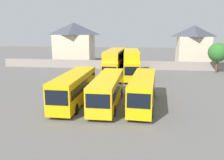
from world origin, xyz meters
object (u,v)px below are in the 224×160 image
at_px(bus_3, 143,89).
at_px(bus_5, 131,63).
at_px(bus_1, 74,87).
at_px(bus_2, 108,89).
at_px(tree_left_of_lot, 218,52).
at_px(house_terrace_centre, 193,45).
at_px(house_terrace_left, 74,43).
at_px(bus_4, 115,62).

relative_size(bus_3, bus_5, 1.07).
distance_m(bus_3, bus_5, 15.45).
bearing_deg(bus_5, bus_1, -24.22).
relative_size(bus_1, bus_3, 0.99).
height_order(bus_1, bus_3, bus_1).
distance_m(bus_2, bus_5, 15.49).
distance_m(bus_5, tree_left_of_lot, 18.36).
height_order(bus_5, house_terrace_centre, house_terrace_centre).
distance_m(bus_2, house_terrace_centre, 35.96).
xyz_separation_m(bus_2, bus_5, (1.83, 15.35, 0.90)).
height_order(bus_2, bus_3, bus_3).
bearing_deg(house_terrace_centre, house_terrace_left, -179.24).
bearing_deg(house_terrace_left, tree_left_of_lot, -15.50).
relative_size(bus_1, bus_5, 1.07).
distance_m(bus_5, house_terrace_left, 22.65).
bearing_deg(bus_2, bus_4, -175.79).
relative_size(house_terrace_left, tree_left_of_lot, 1.70).
bearing_deg(bus_2, bus_1, -87.41).
bearing_deg(bus_1, house_terrace_left, -163.02).
xyz_separation_m(bus_3, bus_4, (-5.09, 15.08, 0.87)).
relative_size(bus_5, house_terrace_left, 1.04).
distance_m(bus_2, bus_3, 4.00).
xyz_separation_m(bus_1, house_terrace_centre, (19.25, 32.54, 2.77)).
height_order(bus_2, tree_left_of_lot, tree_left_of_lot).
xyz_separation_m(bus_3, bus_5, (-2.17, 15.27, 0.84)).
relative_size(bus_3, house_terrace_centre, 1.21).
bearing_deg(house_terrace_centre, bus_2, -115.44).
distance_m(house_terrace_centre, tree_left_of_lot, 9.68).
height_order(bus_2, house_terrace_centre, house_terrace_centre).
bearing_deg(tree_left_of_lot, house_terrace_centre, 108.05).
bearing_deg(bus_1, bus_3, 92.34).
distance_m(bus_2, tree_left_of_lot, 29.68).
bearing_deg(tree_left_of_lot, bus_2, -128.42).
height_order(bus_1, bus_4, bus_4).
xyz_separation_m(bus_1, bus_3, (7.85, 0.25, -0.07)).
bearing_deg(bus_1, bus_2, 93.04).
height_order(bus_5, house_terrace_left, house_terrace_left).
bearing_deg(bus_4, bus_2, 5.24).
bearing_deg(bus_5, house_terrace_centre, 137.32).
xyz_separation_m(house_terrace_left, tree_left_of_lot, (31.74, -8.80, -1.11)).
bearing_deg(house_terrace_centre, bus_1, -120.60).
distance_m(bus_1, house_terrace_left, 33.68).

